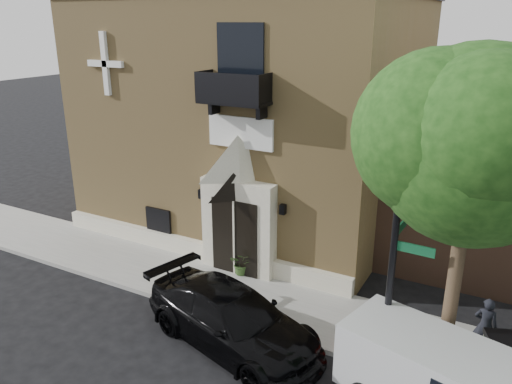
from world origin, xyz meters
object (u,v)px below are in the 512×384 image
fire_hydrant (357,334)px  pedestrian_near (485,326)px  street_sign (395,248)px  black_sedan (232,318)px

fire_hydrant → pedestrian_near: size_ratio=0.53×
street_sign → pedestrian_near: 3.59m
black_sedan → pedestrian_near: bearing=-50.7°
street_sign → fire_hydrant: (-0.79, 0.26, -2.76)m
street_sign → pedestrian_near: (2.10, 1.66, -2.39)m
black_sedan → pedestrian_near: (5.93, 2.63, 0.14)m
black_sedan → pedestrian_near: size_ratio=3.51×
black_sedan → street_sign: (3.83, 0.97, 2.53)m
fire_hydrant → street_sign: bearing=-17.9°
street_sign → fire_hydrant: size_ratio=7.71×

